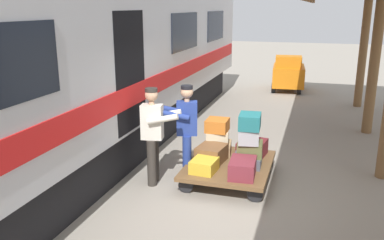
{
  "coord_description": "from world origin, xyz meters",
  "views": [
    {
      "loc": [
        -1.01,
        6.24,
        3.03
      ],
      "look_at": [
        0.95,
        -0.18,
        1.15
      ],
      "focal_mm": 38.43,
      "sensor_mm": 36.0,
      "label": 1
    }
  ],
  "objects": [
    {
      "name": "train_car",
      "position": [
        3.46,
        -0.0,
        2.06
      ],
      "size": [
        3.02,
        16.89,
        4.0
      ],
      "color": "#B7BABF",
      "rests_on": "ground_plane"
    },
    {
      "name": "porter_in_overalls",
      "position": [
        1.12,
        -0.37,
        0.93
      ],
      "size": [
        0.73,
        0.56,
        1.7
      ],
      "color": "navy",
      "rests_on": "ground_plane"
    },
    {
      "name": "suitcase_burgundy_valise",
      "position": [
        0.02,
        0.01,
        0.46
      ],
      "size": [
        0.45,
        0.62,
        0.28
      ],
      "primitive_type": "cube",
      "rotation": [
        0.0,
        0.0,
        0.07
      ],
      "color": "maroon",
      "rests_on": "luggage_cart"
    },
    {
      "name": "luggage_cart",
      "position": [
        0.35,
        -0.48,
        0.28
      ],
      "size": [
        1.45,
        1.8,
        0.32
      ],
      "color": "brown",
      "rests_on": "ground_plane"
    },
    {
      "name": "porter_by_door",
      "position": [
        1.57,
        0.02,
        0.93
      ],
      "size": [
        0.7,
        0.49,
        1.7
      ],
      "color": "#332D28",
      "rests_on": "ground_plane"
    },
    {
      "name": "suitcase_teal_softside",
      "position": [
        0.01,
        -0.48,
        1.12
      ],
      "size": [
        0.39,
        0.49,
        0.25
      ],
      "primitive_type": "cube",
      "rotation": [
        0.0,
        0.0,
        0.08
      ],
      "color": "#1E666B",
      "rests_on": "suitcase_gray_aluminum"
    },
    {
      "name": "ground_plane",
      "position": [
        0.0,
        0.0,
        0.0
      ],
      "size": [
        60.0,
        60.0,
        0.0
      ],
      "primitive_type": "plane",
      "color": "gray"
    },
    {
      "name": "suitcase_tan_vintage",
      "position": [
        0.67,
        -0.98,
        0.41
      ],
      "size": [
        0.56,
        0.61,
        0.19
      ],
      "primitive_type": "cube",
      "rotation": [
        0.0,
        0.0,
        0.15
      ],
      "color": "tan",
      "rests_on": "luggage_cart"
    },
    {
      "name": "suitcase_orange_carryall",
      "position": [
        0.69,
        -0.97,
        0.86
      ],
      "size": [
        0.4,
        0.44,
        0.23
      ],
      "primitive_type": "cube",
      "rotation": [
        0.0,
        0.0,
        0.01
      ],
      "color": "#CC6B23",
      "rests_on": "suitcase_cream_canvas"
    },
    {
      "name": "suitcase_olive_duffel",
      "position": [
        -0.01,
        -0.52,
        0.62
      ],
      "size": [
        0.47,
        0.46,
        0.25
      ],
      "primitive_type": "cube",
      "rotation": [
        0.0,
        0.0,
        0.1
      ],
      "color": "brown",
      "rests_on": "suitcase_slate_roller"
    },
    {
      "name": "suitcase_gray_aluminum",
      "position": [
        0.03,
        -0.5,
        0.87
      ],
      "size": [
        0.42,
        0.53,
        0.26
      ],
      "primitive_type": "cube",
      "rotation": [
        0.0,
        0.0,
        0.17
      ],
      "color": "#9EA0A5",
      "rests_on": "suitcase_olive_duffel"
    },
    {
      "name": "suitcase_cream_canvas",
      "position": [
        0.69,
        -1.01,
        0.63
      ],
      "size": [
        0.49,
        0.55,
        0.24
      ],
      "primitive_type": "cube",
      "rotation": [
        0.0,
        0.0,
        0.18
      ],
      "color": "beige",
      "rests_on": "suitcase_tan_vintage"
    },
    {
      "name": "suitcase_yellow_case",
      "position": [
        0.67,
        0.01,
        0.43
      ],
      "size": [
        0.43,
        0.48,
        0.21
      ],
      "primitive_type": "cube",
      "rotation": [
        0.0,
        0.0,
        -0.08
      ],
      "color": "gold",
      "rests_on": "luggage_cart"
    },
    {
      "name": "baggage_tug",
      "position": [
        -0.03,
        -9.0,
        0.63
      ],
      "size": [
        1.23,
        1.78,
        1.3
      ],
      "color": "orange",
      "rests_on": "ground_plane"
    },
    {
      "name": "suitcase_maroon_trunk",
      "position": [
        0.02,
        -0.98,
        0.46
      ],
      "size": [
        0.54,
        0.64,
        0.29
      ],
      "primitive_type": "cube",
      "rotation": [
        0.0,
        0.0,
        -0.14
      ],
      "color": "maroon",
      "rests_on": "luggage_cart"
    },
    {
      "name": "suitcase_brown_leather",
      "position": [
        0.67,
        -0.48,
        0.47
      ],
      "size": [
        0.52,
        0.61,
        0.29
      ],
      "primitive_type": "cube",
      "rotation": [
        0.0,
        0.0,
        -0.14
      ],
      "color": "brown",
      "rests_on": "luggage_cart"
    },
    {
      "name": "suitcase_slate_roller",
      "position": [
        0.02,
        -0.48,
        0.41
      ],
      "size": [
        0.5,
        0.52,
        0.18
      ],
      "primitive_type": "cube",
      "rotation": [
        0.0,
        0.0,
        0.06
      ],
      "color": "#4C515B",
      "rests_on": "luggage_cart"
    }
  ]
}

